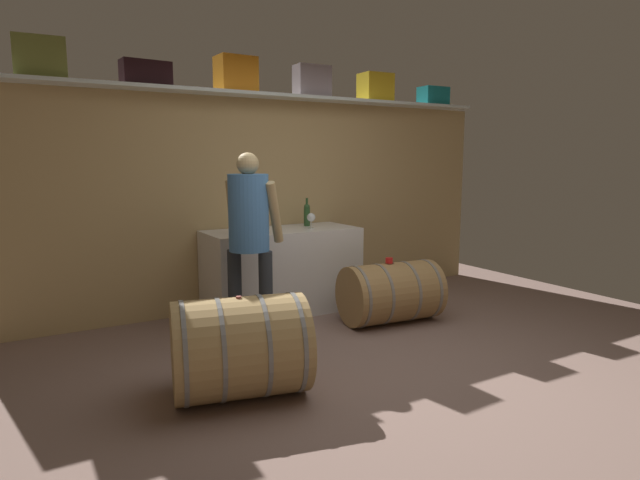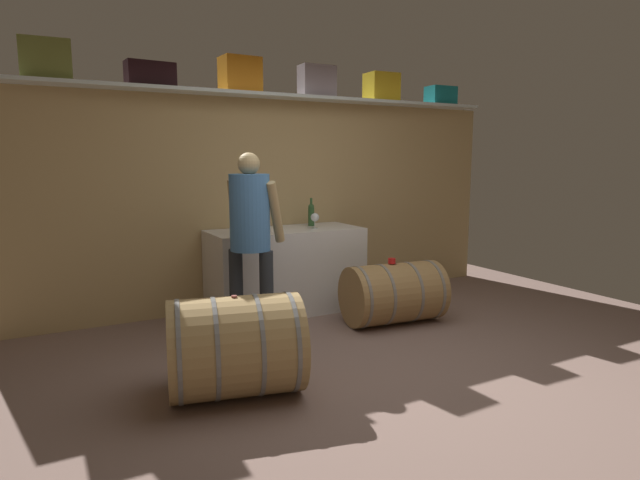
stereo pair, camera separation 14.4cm
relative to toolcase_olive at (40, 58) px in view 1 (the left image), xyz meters
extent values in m
cube|color=#81665C|center=(2.08, -1.51, -2.35)|extent=(6.70, 7.63, 0.02)
cube|color=tan|center=(2.08, 0.15, -1.27)|extent=(5.50, 0.10, 2.14)
cube|color=silver|center=(2.08, 0.00, -0.18)|extent=(5.06, 0.40, 0.03)
cube|color=olive|center=(0.00, 0.00, 0.00)|extent=(0.40, 0.22, 0.33)
cube|color=black|center=(0.83, 0.00, -0.06)|extent=(0.44, 0.22, 0.22)
cube|color=orange|center=(1.67, 0.00, 0.00)|extent=(0.38, 0.28, 0.33)
cube|color=gray|center=(2.52, 0.00, 0.00)|extent=(0.37, 0.20, 0.32)
cube|color=yellow|center=(3.33, 0.00, -0.01)|extent=(0.35, 0.28, 0.30)
cube|color=#157982|center=(4.19, 0.00, -0.06)|extent=(0.34, 0.23, 0.22)
cube|color=white|center=(2.03, -0.24, -1.92)|extent=(1.53, 0.66, 0.84)
cylinder|color=brown|center=(1.54, -0.37, -1.40)|extent=(0.08, 0.08, 0.20)
sphere|color=brown|center=(1.54, -0.37, -1.28)|extent=(0.07, 0.07, 0.07)
cylinder|color=brown|center=(1.54, -0.37, -1.23)|extent=(0.03, 0.03, 0.08)
cylinder|color=#2E572C|center=(2.38, -0.13, -1.40)|extent=(0.07, 0.07, 0.19)
sphere|color=#2E572C|center=(2.38, -0.13, -1.30)|extent=(0.06, 0.06, 0.06)
cylinder|color=#2E572C|center=(2.38, -0.13, -1.25)|extent=(0.03, 0.03, 0.08)
cylinder|color=white|center=(2.31, -0.33, -1.49)|extent=(0.06, 0.06, 0.00)
cylinder|color=white|center=(2.31, -0.33, -1.45)|extent=(0.01, 0.01, 0.08)
sphere|color=white|center=(2.31, -0.33, -1.38)|extent=(0.09, 0.09, 0.09)
sphere|color=#5F0927|center=(2.31, -0.33, -1.40)|extent=(0.05, 0.05, 0.05)
cylinder|color=#A07A48|center=(2.75, -1.09, -2.05)|extent=(0.95, 0.65, 0.56)
cylinder|color=gray|center=(2.37, -1.05, -2.05)|extent=(0.09, 0.57, 0.57)
cylinder|color=gray|center=(2.60, -1.08, -2.05)|extent=(0.09, 0.57, 0.57)
cylinder|color=gray|center=(2.89, -1.11, -2.05)|extent=(0.09, 0.57, 0.57)
cylinder|color=gray|center=(3.12, -1.13, -2.05)|extent=(0.09, 0.57, 0.57)
cylinder|color=#844650|center=(2.75, -1.09, -1.76)|extent=(0.04, 0.04, 0.01)
cylinder|color=#A3834F|center=(0.91, -1.87, -2.01)|extent=(0.97, 0.82, 0.65)
cylinder|color=slate|center=(0.56, -1.79, -2.01)|extent=(0.18, 0.65, 0.66)
cylinder|color=slate|center=(0.78, -1.84, -2.01)|extent=(0.18, 0.65, 0.66)
cylinder|color=slate|center=(1.04, -1.90, -2.01)|extent=(0.18, 0.65, 0.66)
cylinder|color=slate|center=(1.26, -1.95, -2.01)|extent=(0.18, 0.65, 0.66)
cylinder|color=brown|center=(0.91, -1.87, -1.67)|extent=(0.04, 0.04, 0.01)
cylinder|color=red|center=(2.72, -1.09, -1.74)|extent=(0.07, 0.07, 0.05)
cylinder|color=#2C3239|center=(1.51, -0.98, -1.95)|extent=(0.12, 0.12, 0.77)
cylinder|color=#2C3239|center=(1.31, -0.77, -1.95)|extent=(0.12, 0.12, 0.77)
cylinder|color=#4C86CC|center=(1.41, -0.88, -1.24)|extent=(0.34, 0.34, 0.64)
sphere|color=tan|center=(1.41, -0.88, -0.84)|extent=(0.19, 0.19, 0.19)
cylinder|color=tan|center=(1.61, -0.95, -1.25)|extent=(0.25, 0.24, 0.53)
cylinder|color=tan|center=(1.35, -0.67, -1.25)|extent=(0.17, 0.17, 0.54)
camera|label=1|loc=(-0.32, -4.97, -0.81)|focal=29.89mm
camera|label=2|loc=(-0.19, -5.04, -0.81)|focal=29.89mm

